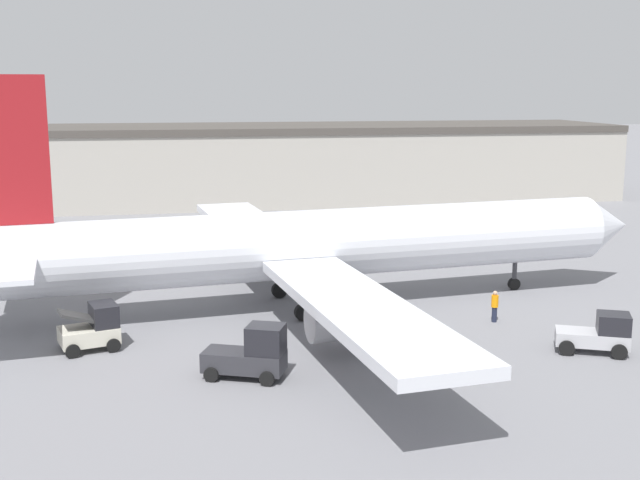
# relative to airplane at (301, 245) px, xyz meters

# --- Properties ---
(ground_plane) EXTENTS (400.00, 400.00, 0.00)m
(ground_plane) POSITION_rel_airplane_xyz_m (1.07, 0.14, -3.59)
(ground_plane) COLOR slate
(terminal_building) EXTENTS (61.16, 15.61, 8.11)m
(terminal_building) POSITION_rel_airplane_xyz_m (10.31, 43.36, 0.47)
(terminal_building) COLOR #ADA89E
(terminal_building) RESTS_ON ground_plane
(airplane) EXTENTS (41.75, 39.71, 12.74)m
(airplane) POSITION_rel_airplane_xyz_m (0.00, 0.00, 0.00)
(airplane) COLOR silver
(airplane) RESTS_ON ground_plane
(ground_crew_worker) EXTENTS (0.37, 0.37, 1.68)m
(ground_crew_worker) POSITION_rel_airplane_xyz_m (9.53, -4.54, -2.69)
(ground_crew_worker) COLOR #1E2338
(ground_crew_worker) RESTS_ON ground_plane
(baggage_tug) EXTENTS (3.75, 2.77, 2.35)m
(baggage_tug) POSITION_rel_airplane_xyz_m (-3.83, -10.49, -2.53)
(baggage_tug) COLOR #2D2D33
(baggage_tug) RESTS_ON ground_plane
(belt_loader_truck) EXTENTS (3.04, 2.76, 2.13)m
(belt_loader_truck) POSITION_rel_airplane_xyz_m (-10.78, -5.25, -2.59)
(belt_loader_truck) COLOR beige
(belt_loader_truck) RESTS_ON ground_plane
(pushback_tug) EXTENTS (3.60, 2.87, 1.90)m
(pushback_tug) POSITION_rel_airplane_xyz_m (12.34, -10.08, -2.70)
(pushback_tug) COLOR #B2B2B7
(pushback_tug) RESTS_ON ground_plane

